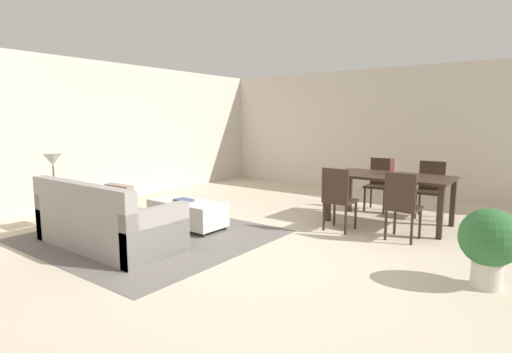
# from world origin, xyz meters

# --- Properties ---
(ground_plane) EXTENTS (10.80, 10.80, 0.00)m
(ground_plane) POSITION_xyz_m (0.00, 0.00, 0.00)
(ground_plane) COLOR beige
(wall_back) EXTENTS (9.00, 0.12, 2.70)m
(wall_back) POSITION_xyz_m (0.00, 5.00, 1.35)
(wall_back) COLOR beige
(wall_back) RESTS_ON ground_plane
(wall_left) EXTENTS (0.12, 11.00, 2.70)m
(wall_left) POSITION_xyz_m (-4.50, 0.50, 1.35)
(wall_left) COLOR beige
(wall_left) RESTS_ON ground_plane
(area_rug) EXTENTS (3.00, 2.80, 0.01)m
(area_rug) POSITION_xyz_m (-1.84, -0.28, 0.00)
(area_rug) COLOR slate
(area_rug) RESTS_ON ground_plane
(couch) EXTENTS (2.00, 0.90, 0.86)m
(couch) POSITION_xyz_m (-1.92, -0.92, 0.29)
(couch) COLOR gray
(couch) RESTS_ON ground_plane
(ottoman_table) EXTENTS (1.18, 0.55, 0.40)m
(ottoman_table) POSITION_xyz_m (-1.74, 0.31, 0.23)
(ottoman_table) COLOR silver
(ottoman_table) RESTS_ON ground_plane
(side_table) EXTENTS (0.40, 0.40, 0.60)m
(side_table) POSITION_xyz_m (-3.23, -0.89, 0.47)
(side_table) COLOR brown
(side_table) RESTS_ON ground_plane
(table_lamp) EXTENTS (0.26, 0.26, 0.53)m
(table_lamp) POSITION_xyz_m (-3.23, -0.89, 1.01)
(table_lamp) COLOR brown
(table_lamp) RESTS_ON side_table
(dining_table) EXTENTS (1.77, 0.94, 0.76)m
(dining_table) POSITION_xyz_m (0.58, 2.35, 0.67)
(dining_table) COLOR #332319
(dining_table) RESTS_ON ground_plane
(dining_chair_near_left) EXTENTS (0.40, 0.40, 0.92)m
(dining_chair_near_left) POSITION_xyz_m (0.13, 1.48, 0.52)
(dining_chair_near_left) COLOR #332319
(dining_chair_near_left) RESTS_ON ground_plane
(dining_chair_near_right) EXTENTS (0.41, 0.41, 0.92)m
(dining_chair_near_right) POSITION_xyz_m (1.01, 1.54, 0.52)
(dining_chair_near_right) COLOR #332319
(dining_chair_near_right) RESTS_ON ground_plane
(dining_chair_far_left) EXTENTS (0.41, 0.41, 0.92)m
(dining_chair_far_left) POSITION_xyz_m (0.12, 3.20, 0.52)
(dining_chair_far_left) COLOR #332319
(dining_chair_far_left) RESTS_ON ground_plane
(dining_chair_far_right) EXTENTS (0.43, 0.43, 0.92)m
(dining_chair_far_right) POSITION_xyz_m (0.98, 3.17, 0.52)
(dining_chair_far_right) COLOR #332319
(dining_chair_far_right) RESTS_ON ground_plane
(vase_centerpiece) EXTENTS (0.09, 0.09, 0.26)m
(vase_centerpiece) POSITION_xyz_m (0.61, 2.38, 0.89)
(vase_centerpiece) COLOR #B26659
(vase_centerpiece) RESTS_ON dining_table
(book_on_ottoman) EXTENTS (0.28, 0.23, 0.03)m
(book_on_ottoman) POSITION_xyz_m (-1.77, 0.27, 0.42)
(book_on_ottoman) COLOR #3F4C72
(book_on_ottoman) RESTS_ON ottoman_table
(potted_plant) EXTENTS (0.56, 0.56, 0.77)m
(potted_plant) POSITION_xyz_m (2.14, 0.53, 0.46)
(potted_plant) COLOR beige
(potted_plant) RESTS_ON ground_plane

